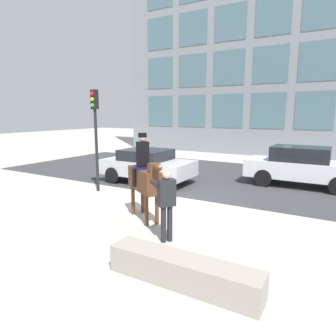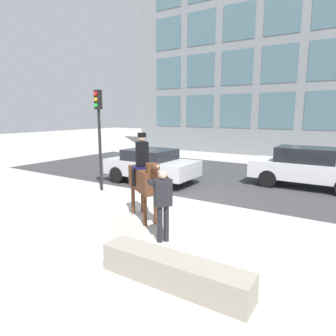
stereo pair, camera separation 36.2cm
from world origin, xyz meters
name	(u,v)px [view 1 (the left image)]	position (x,y,z in m)	size (l,w,h in m)	color
ground_plane	(180,202)	(0.00, 0.00, 0.00)	(80.00, 80.00, 0.00)	#B2AFA8
road_surface	(226,177)	(0.00, 4.75, 0.00)	(23.23, 8.50, 0.01)	#38383A
mounted_horse_lead	(144,177)	(-0.06, -2.04, 1.25)	(1.75, 1.32, 2.49)	#59331E
pedestrian_bystander	(166,200)	(1.24, -3.04, 1.02)	(0.90, 0.53, 1.72)	#232328
street_car_near_lane	(148,165)	(-2.65, 1.92, 0.78)	(3.97, 2.08, 1.47)	#B7B7BC
street_car_far_lane	(302,166)	(3.31, 4.56, 0.86)	(4.49, 1.85, 1.67)	silver
traffic_light	(95,124)	(-3.49, -0.35, 2.62)	(0.24, 0.29, 3.90)	black
planter_ledge	(182,271)	(2.44, -4.48, 0.26)	(2.87, 0.56, 0.52)	#9E9384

